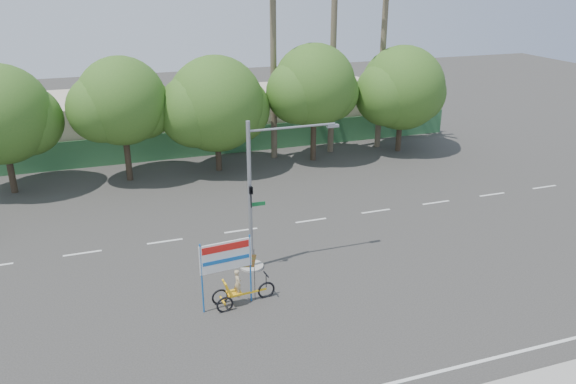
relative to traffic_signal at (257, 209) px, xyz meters
name	(u,v)px	position (x,y,z in m)	size (l,w,h in m)	color
ground	(335,302)	(2.20, -3.98, -2.92)	(120.00, 120.00, 0.00)	#33302D
fence	(222,141)	(2.20, 17.52, -1.92)	(38.00, 0.08, 2.00)	#336B3D
building_left	(79,125)	(-7.80, 22.02, -0.92)	(12.00, 8.00, 4.00)	beige
building_right	(301,110)	(10.20, 22.02, -1.12)	(14.00, 8.00, 3.60)	beige
tree_far_left	(0,118)	(-11.85, 14.02, 1.84)	(7.14, 6.00, 7.96)	#473828
tree_left	(121,104)	(-4.85, 14.02, 2.14)	(6.66, 5.60, 8.07)	#473828
tree_center	(215,107)	(1.14, 14.02, 1.55)	(7.62, 6.40, 7.85)	#473828
tree_right	(314,88)	(8.15, 14.02, 2.32)	(6.90, 5.80, 8.36)	#473828
tree_far_right	(402,90)	(15.15, 14.02, 1.73)	(7.38, 6.20, 7.94)	#473828
palm_tall	(334,8)	(10.20, 15.52, 7.55)	(3.73, 3.79, 17.45)	#70604C
palm_mid	(385,22)	(14.20, 15.52, 6.48)	(3.73, 3.79, 15.45)	#70604C
palm_short	(273,34)	(5.70, 15.52, 5.94)	(3.73, 3.79, 14.45)	#70604C
traffic_signal	(257,209)	(0.00, 0.00, 0.00)	(4.72, 1.10, 7.00)	gray
trike_billboard	(234,278)	(-1.80, -2.82, -1.66)	(3.17, 0.83, 3.12)	black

